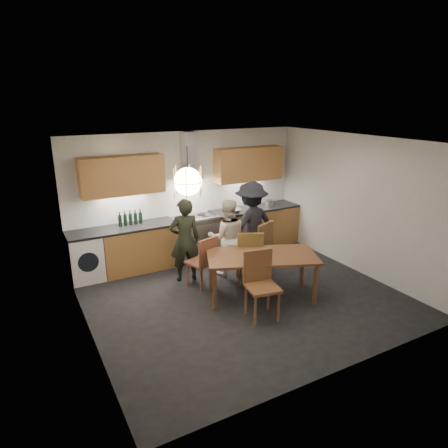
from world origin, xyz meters
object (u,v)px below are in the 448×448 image
person_right (251,225)px  chair_front (260,279)px  chair_back_left (204,259)px  person_mid (227,238)px  person_left (185,240)px  stock_pot (269,203)px  wine_bottles (130,218)px  mixing_bowl (234,210)px  dining_table (262,260)px

person_right → chair_front: bearing=51.7°
chair_back_left → person_mid: 0.73m
chair_front → person_left: size_ratio=0.67×
stock_pot → wine_bottles: bearing=177.6°
chair_back_left → chair_front: chair_front is taller
stock_pot → mixing_bowl: bearing=-177.9°
person_right → stock_pot: 1.34m
dining_table → stock_pot: size_ratio=10.86×
person_mid → person_right: size_ratio=0.86×
person_left → mixing_bowl: (1.50, 0.81, 0.16)m
dining_table → person_mid: bearing=115.7°
person_left → person_mid: person_left is taller
dining_table → person_left: bearing=146.9°
chair_back_left → stock_pot: size_ratio=5.15×
chair_front → stock_pot: (1.91, 2.54, 0.37)m
mixing_bowl → person_left: bearing=-151.7°
mixing_bowl → wine_bottles: (-2.20, 0.16, 0.11)m
chair_front → stock_pot: size_ratio=5.60×
person_right → stock_pot: (1.02, 0.86, 0.11)m
person_right → wine_bottles: 2.33m
dining_table → person_mid: 1.08m
chair_front → mixing_bowl: (0.99, 2.51, 0.34)m
mixing_bowl → wine_bottles: 2.21m
dining_table → chair_back_left: 1.04m
stock_pot → chair_front: bearing=-126.9°
person_left → mixing_bowl: person_left is taller
person_left → person_mid: bearing=179.3°
person_mid → mixing_bowl: size_ratio=5.27×
stock_pot → wine_bottles: (-3.12, 0.13, 0.08)m
chair_back_left → person_right: bearing=-177.8°
dining_table → mixing_bowl: bearing=94.8°
wine_bottles → chair_front: bearing=-65.6°
person_mid → mixing_bowl: bearing=-103.5°
mixing_bowl → chair_front: bearing=-111.5°
chair_front → stock_pot: 3.20m
person_right → wine_bottles: person_right is taller
dining_table → stock_pot: (1.57, 2.07, 0.29)m
chair_front → person_right: bearing=72.8°
stock_pot → wine_bottles: 3.13m
person_mid → person_left: bearing=11.1°
person_right → mixing_bowl: 0.84m
person_left → mixing_bowl: 1.71m
person_right → mixing_bowl: bearing=-107.5°
mixing_bowl → stock_pot: stock_pot is taller
chair_back_left → person_left: size_ratio=0.61×
dining_table → chair_back_left: bearing=154.5°
chair_front → wine_bottles: bearing=125.1°
dining_table → person_left: person_left is taller
dining_table → mixing_bowl: mixing_bowl is taller
mixing_bowl → stock_pot: 0.92m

